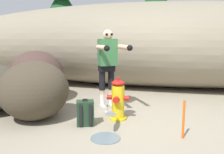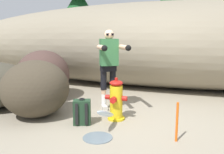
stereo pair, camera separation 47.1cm
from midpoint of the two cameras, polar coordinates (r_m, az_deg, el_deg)
ground_plane at (r=4.53m, az=5.55°, el=-10.55°), size 56.00×56.00×0.04m
dirt_embankment at (r=7.56m, az=11.95°, el=7.54°), size 15.67×3.20×2.57m
fire_hydrant at (r=4.45m, az=4.03°, el=-5.65°), size 0.42×0.37×0.80m
hydrant_water_jet at (r=3.94m, az=1.57°, el=-10.13°), size 0.46×0.97×0.46m
utility_worker at (r=4.93m, az=1.98°, el=4.12°), size 0.85×1.02×1.68m
spare_backpack at (r=4.27m, az=-4.02°, el=-8.45°), size 0.35×0.35×0.47m
boulder_mid at (r=6.08m, az=-13.98°, el=0.53°), size 1.74×1.88×1.21m
boulder_small at (r=4.74m, az=-15.10°, el=-2.74°), size 1.60×1.64×1.10m
pine_tree_far_left at (r=13.14m, az=-6.93°, el=17.16°), size 2.78×2.78×5.44m
survey_stake at (r=3.75m, az=18.84°, el=-10.21°), size 0.04×0.04×0.60m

